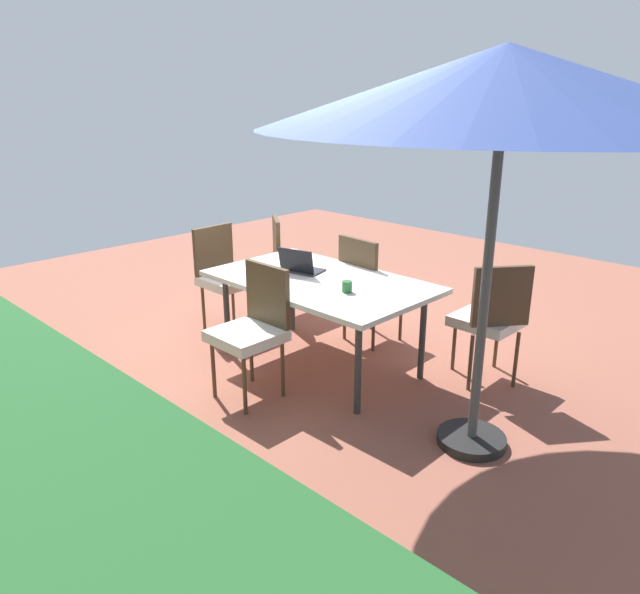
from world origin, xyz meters
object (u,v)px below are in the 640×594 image
dining_table (320,285)px  chair_east (225,273)px  chair_southwest (491,315)px  laptop (301,267)px  cup (347,287)px  chair_south (369,283)px  chair_southeast (291,259)px  chair_north (253,325)px  patio_umbrella (504,89)px

dining_table → chair_east: 1.22m
chair_east → chair_southwest: size_ratio=1.00×
laptop → cup: (-0.62, 0.11, -0.00)m
chair_south → laptop: bearing=76.1°
chair_southeast → chair_east: bearing=120.2°
chair_southeast → chair_north: bearing=164.8°
dining_table → laptop: size_ratio=4.81×
chair_east → laptop: 1.00m
chair_south → chair_north: bearing=95.8°
cup → chair_east: bearing=-2.0°
dining_table → patio_umbrella: patio_umbrella is taller
patio_umbrella → chair_north: patio_umbrella is taller
chair_east → cup: chair_east is taller
dining_table → chair_south: (0.04, -0.66, -0.14)m
chair_north → laptop: size_ratio=2.65×
patio_umbrella → laptop: patio_umbrella is taller
chair_east → laptop: chair_east is taller
dining_table → chair_southwest: size_ratio=1.82×
chair_southeast → chair_north: same height
patio_umbrella → chair_north: (1.52, 0.54, -1.62)m
patio_umbrella → chair_southwest: 1.87m
patio_umbrella → chair_north: 2.29m
dining_table → chair_southeast: bearing=-33.3°
cup → patio_umbrella: bearing=176.4°
laptop → cup: bearing=155.4°
dining_table → cup: cup is taller
patio_umbrella → chair_southeast: (2.65, -0.90, -1.62)m
chair_southeast → chair_south: bearing=-147.5°
dining_table → cup: size_ratio=21.07×
chair_southeast → laptop: 1.16m
chair_east → chair_southwest: bearing=-74.9°
chair_southwest → chair_north: size_ratio=1.00×
chair_east → cup: size_ratio=11.60×
chair_east → chair_southeast: bearing=-8.5°
chair_southwest → chair_north: bearing=-1.0°
chair_southeast → chair_east: 0.78m
chair_southwest → cup: chair_southwest is taller
chair_southwest → laptop: size_ratio=2.65×
chair_east → laptop: size_ratio=2.65×
chair_southeast → patio_umbrella: bearing=-162.2°
chair_southwest → chair_southeast: bearing=-53.0°
dining_table → laptop: bearing=-5.5°
patio_umbrella → chair_south: (1.57, -0.82, -1.62)m
chair_south → dining_table: bearing=97.5°
chair_southeast → chair_north: (-1.13, 1.44, 0.00)m
chair_southeast → cup: chair_southeast is taller
patio_umbrella → chair_southwest: patio_umbrella is taller
chair_southeast → chair_north: 1.83m
chair_southeast → laptop: size_ratio=2.65×
dining_table → chair_southwest: bearing=-148.7°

